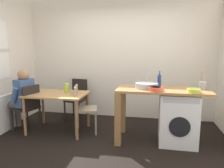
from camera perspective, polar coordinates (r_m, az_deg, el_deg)
The scene contains 18 objects.
ground_plane at distance 3.45m, azimuth -2.82°, elevation -17.49°, with size 5.46×5.46×0.00m, color black.
wall_back at distance 4.80m, azimuth 2.04°, elevation 6.90°, with size 4.60×0.10×2.70m, color silver.
radiator at distance 4.46m, azimuth -28.18°, elevation -7.48°, with size 0.10×0.80×0.70m, color white.
dining_table at distance 4.10m, azimuth -14.72°, elevation -3.83°, with size 1.10×0.76×0.74m.
chair_person_seat at distance 4.29m, azimuth -21.99°, elevation -5.48°, with size 0.49×0.49×0.90m.
chair_opposite at distance 3.98m, azimuth -8.19°, elevation -6.03°, with size 0.49×0.49×0.90m.
chair_spare_by_wall at distance 4.78m, azimuth -9.43°, elevation -3.44°, with size 0.47×0.47×0.90m.
seated_person at distance 4.38m, azimuth -23.52°, elevation -3.10°, with size 0.55×0.54×1.20m.
kitchen_counter at distance 3.57m, azimuth 10.19°, elevation -3.66°, with size 1.50×0.68×0.92m.
washing_machine at distance 3.69m, azimuth 17.50°, elevation -8.89°, with size 0.60×0.61×0.86m.
sink_basin at distance 3.54m, azimuth 9.45°, elevation -0.41°, with size 0.38×0.38×0.09m, color #9EA0A5.
tap at distance 3.70m, azimuth 9.57°, elevation 1.51°, with size 0.02×0.02×0.28m, color #B2B2B7.
bottle_tall_green at distance 3.74m, azimuth 12.83°, elevation 1.18°, with size 0.06×0.06×0.27m.
mixing_bowl at distance 3.34m, azimuth 11.77°, elevation -1.24°, with size 0.22×0.22×0.06m.
utensil_crock at distance 3.67m, azimuth 23.55°, elevation -0.32°, with size 0.11×0.11×0.30m.
colander at distance 3.38m, azimuth 21.50°, elevation -1.64°, with size 0.20×0.20×0.06m.
vase at distance 4.09m, azimuth -12.33°, elevation -1.09°, with size 0.09×0.09×0.18m, color #A8C63D.
scissors at distance 3.45m, azimuth 12.92°, elevation -1.47°, with size 0.15×0.06×0.01m.
Camera 1 is at (0.74, -2.99, 1.56)m, focal length 33.37 mm.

